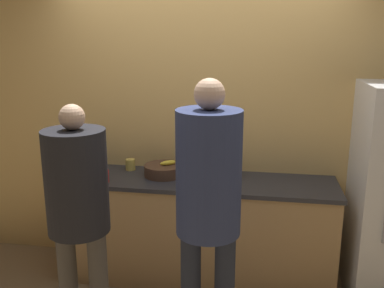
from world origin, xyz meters
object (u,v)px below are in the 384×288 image
Objects in this scene: person_center at (208,195)px; bottle_green at (80,157)px; person_left at (78,199)px; bottle_amber at (85,172)px; bottle_red at (104,176)px; utensil_crock at (233,170)px; cup_yellow at (130,165)px; fruit_bowl at (164,170)px.

person_center is 7.22× the size of bottle_green.
bottle_green is at bearing 113.06° from person_left.
bottle_amber is 1.04× the size of bottle_red.
person_left is 1.08m from bottle_green.
person_left is 0.88m from person_center.
utensil_crock is (0.08, 1.01, -0.16)m from person_center.
person_left is at bearing -84.08° from bottle_red.
person_center is 18.95× the size of cup_yellow.
fruit_bowl is 1.29× the size of utensil_crock.
fruit_bowl is 2.32× the size of bottle_red.
bottle_green is at bearing 140.97° from person_center.
person_left reaches higher than cup_yellow.
utensil_crock is 1.74× the size of bottle_amber.
fruit_bowl is (0.37, 0.90, -0.06)m from person_left.
person_center is at bearing -3.65° from person_left.
bottle_green is 2.63× the size of cup_yellow.
cup_yellow is at bearing 176.72° from utensil_crock.
fruit_bowl is 0.66m from bottle_amber.
bottle_amber is 0.43m from cup_yellow.
bottle_red is at bearing -150.17° from fruit_bowl.
cup_yellow is (0.04, 1.01, -0.06)m from person_left.
utensil_crock is 1.02× the size of bottle_green.
bottle_green reaches higher than cup_yellow.
cup_yellow is (0.30, 0.31, -0.01)m from bottle_amber.
fruit_bowl is 1.31× the size of bottle_green.
person_left is at bearing -92.18° from cup_yellow.
person_left is 1.35m from utensil_crock.
bottle_red reaches higher than cup_yellow.
person_center is at bearing -33.70° from bottle_amber.
person_left reaches higher than fruit_bowl.
bottle_green is (-0.79, 0.10, 0.05)m from fruit_bowl.
fruit_bowl is (-0.51, 0.96, -0.17)m from person_center.
person_center reaches higher than bottle_amber.
utensil_crock is (0.95, 0.96, -0.05)m from person_left.
person_center reaches higher than utensil_crock.
utensil_crock is at bearing 85.68° from person_center.
cup_yellow is at bearing 1.46° from bottle_green.
person_center is 12.29× the size of bottle_amber.
person_center is at bearing -39.03° from bottle_green.
utensil_crock is 2.68× the size of cup_yellow.
person_center reaches higher than cup_yellow.
utensil_crock is 0.91m from cup_yellow.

